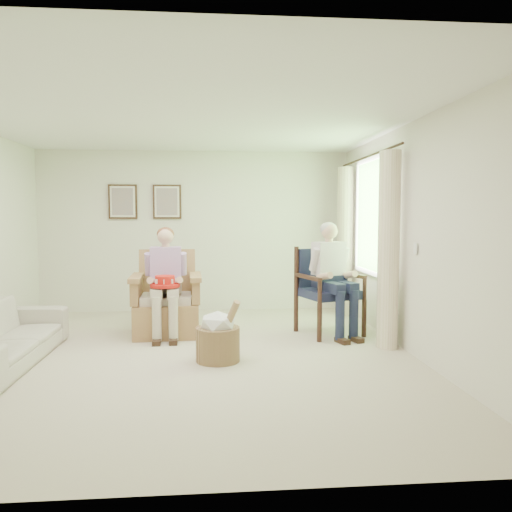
% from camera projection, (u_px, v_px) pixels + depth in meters
% --- Properties ---
extents(floor, '(5.50, 5.50, 0.00)m').
position_uv_depth(floor, '(188.00, 357.00, 5.50)').
color(floor, beige).
rests_on(floor, ground).
extents(back_wall, '(5.00, 0.04, 2.60)m').
position_uv_depth(back_wall, '(196.00, 231.00, 8.13)').
color(back_wall, silver).
rests_on(back_wall, ground).
extents(front_wall, '(5.00, 0.04, 2.60)m').
position_uv_depth(front_wall, '(159.00, 263.00, 2.67)').
color(front_wall, silver).
rests_on(front_wall, ground).
extents(right_wall, '(0.04, 5.50, 2.60)m').
position_uv_depth(right_wall, '(410.00, 238.00, 5.61)').
color(right_wall, silver).
rests_on(right_wall, ground).
extents(ceiling, '(5.00, 5.50, 0.02)m').
position_uv_depth(ceiling, '(185.00, 117.00, 5.30)').
color(ceiling, white).
rests_on(ceiling, back_wall).
extents(window, '(0.13, 2.50, 1.63)m').
position_uv_depth(window, '(374.00, 214.00, 6.78)').
color(window, '#2D6B23').
rests_on(window, right_wall).
extents(curtain_left, '(0.34, 0.34, 2.30)m').
position_uv_depth(curtain_left, '(388.00, 250.00, 5.83)').
color(curtain_left, beige).
rests_on(curtain_left, ground).
extents(curtain_right, '(0.34, 0.34, 2.30)m').
position_uv_depth(curtain_right, '(345.00, 242.00, 7.77)').
color(curtain_right, beige).
rests_on(curtain_right, ground).
extents(framed_print_left, '(0.45, 0.05, 0.55)m').
position_uv_depth(framed_print_left, '(123.00, 202.00, 7.96)').
color(framed_print_left, '#382114').
rests_on(framed_print_left, back_wall).
extents(framed_print_right, '(0.45, 0.05, 0.55)m').
position_uv_depth(framed_print_right, '(167.00, 202.00, 8.02)').
color(framed_print_right, '#382114').
rests_on(framed_print_right, back_wall).
extents(wicker_armchair, '(0.86, 0.85, 1.10)m').
position_uv_depth(wicker_armchair, '(167.00, 307.00, 6.57)').
color(wicker_armchair, '#A4704D').
rests_on(wicker_armchair, ground).
extents(wood_armchair, '(0.72, 0.68, 1.11)m').
position_uv_depth(wood_armchair, '(328.00, 287.00, 6.62)').
color(wood_armchair, black).
rests_on(wood_armchair, ground).
extents(person_wicker, '(0.40, 0.63, 1.38)m').
position_uv_depth(person_wicker, '(165.00, 274.00, 6.39)').
color(person_wicker, beige).
rests_on(person_wicker, ground).
extents(person_dark, '(0.40, 0.63, 1.44)m').
position_uv_depth(person_dark, '(331.00, 270.00, 6.42)').
color(person_dark, '#1B213C').
rests_on(person_dark, ground).
extents(red_hat, '(0.37, 0.37, 0.14)m').
position_uv_depth(red_hat, '(165.00, 283.00, 6.19)').
color(red_hat, red).
rests_on(red_hat, person_wicker).
extents(hatbox, '(0.60, 0.60, 0.69)m').
position_uv_depth(hatbox, '(218.00, 336.00, 5.32)').
color(hatbox, tan).
rests_on(hatbox, ground).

